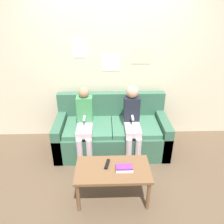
% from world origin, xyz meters
% --- Properties ---
extents(ground_plane, '(10.00, 10.00, 0.00)m').
position_xyz_m(ground_plane, '(0.00, 0.00, 0.00)').
color(ground_plane, brown).
extents(wall_back, '(8.00, 0.06, 2.60)m').
position_xyz_m(wall_back, '(0.00, 1.04, 1.30)').
color(wall_back, beige).
rests_on(wall_back, ground_plane).
extents(couch, '(1.81, 0.83, 0.89)m').
position_xyz_m(couch, '(0.00, 0.53, 0.30)').
color(couch, '#38664C').
rests_on(couch, ground_plane).
extents(coffee_table, '(0.91, 0.49, 0.46)m').
position_xyz_m(coffee_table, '(-0.02, -0.52, 0.40)').
color(coffee_table, brown).
rests_on(coffee_table, ground_plane).
extents(person_left, '(0.24, 0.56, 1.14)m').
position_xyz_m(person_left, '(-0.42, 0.34, 0.63)').
color(person_left, silver).
rests_on(person_left, ground_plane).
extents(person_right, '(0.24, 0.56, 1.15)m').
position_xyz_m(person_right, '(0.31, 0.34, 0.66)').
color(person_right, silver).
rests_on(person_right, ground_plane).
extents(tv_remote, '(0.08, 0.17, 0.02)m').
position_xyz_m(tv_remote, '(-0.08, -0.45, 0.47)').
color(tv_remote, black).
rests_on(tv_remote, coffee_table).
extents(book_stack, '(0.20, 0.12, 0.05)m').
position_xyz_m(book_stack, '(0.12, -0.54, 0.48)').
color(book_stack, silver).
rests_on(book_stack, coffee_table).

